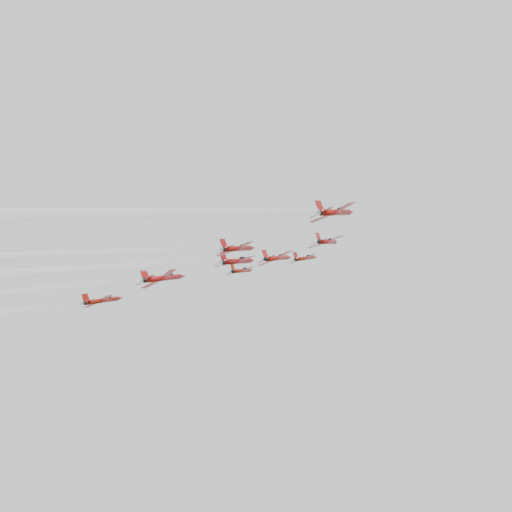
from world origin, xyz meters
The scene contains 7 objects.
jet_lead centered at (-1.80, 28.44, 164.86)m, with size 8.93×11.57×6.84m.
jet_row2_left centered at (-10.66, 10.95, 155.49)m, with size 8.42×10.91×6.45m.
jet_row2_center centered at (0.04, 11.23, 155.66)m, with size 10.15×13.15×7.77m.
jet_row2_right centered at (12.93, 13.53, 156.88)m, with size 9.53×12.35×7.30m.
jet_center centered at (-0.67, -48.73, 123.50)m, with size 10.45×100.57×54.67m.
jet_rear_right centered at (9.05, -53.64, 120.87)m, with size 8.63×83.04×45.15m.
jet_rear_farright centered at (29.58, -56.23, 119.49)m, with size 9.49×91.30×49.64m.
Camera 1 is at (64.79, -90.15, 82.24)m, focal length 40.00 mm.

